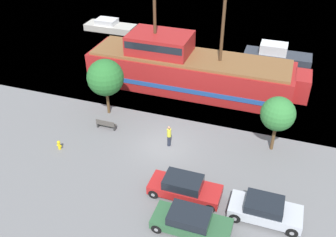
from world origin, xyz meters
name	(u,v)px	position (x,y,z in m)	size (l,w,h in m)	color
ground_plane	(165,146)	(0.00, 0.00, 0.00)	(160.00, 160.00, 0.00)	slate
pirate_ship	(187,69)	(-1.02, 9.41, 1.99)	(20.59, 4.99, 10.53)	#A31E1E
moored_boat_dockside	(110,26)	(-15.05, 21.07, 0.56)	(6.62, 2.50, 1.48)	#B7B2A8
moored_boat_outer	(276,54)	(6.60, 18.91, 0.66)	(7.30, 2.55, 1.81)	#2D333D
parked_car_curb_front	(184,187)	(2.94, -4.57, 0.73)	(4.70, 1.89, 1.49)	#B21E1E
parked_car_curb_mid	(191,222)	(4.11, -7.10, 0.69)	(4.67, 1.94, 1.39)	#2D5B38
parked_car_curb_rear	(265,210)	(8.11, -4.82, 0.73)	(4.34, 1.97, 1.45)	#B7BCC6
fire_hydrant	(59,145)	(-7.51, -2.95, 0.41)	(0.42, 0.25, 0.76)	yellow
bench_promenade_east	(106,124)	(-5.34, 0.62, 0.43)	(1.64, 0.45, 0.85)	#4C4742
pedestrian_walking_near	(169,136)	(0.29, 0.18, 0.91)	(0.32, 0.32, 1.79)	#232838
tree_row_east	(105,78)	(-6.23, 2.92, 3.45)	(3.09, 3.09, 5.01)	brown
tree_row_mideast	(278,114)	(7.85, 2.31, 3.19)	(2.52, 2.52, 4.47)	brown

